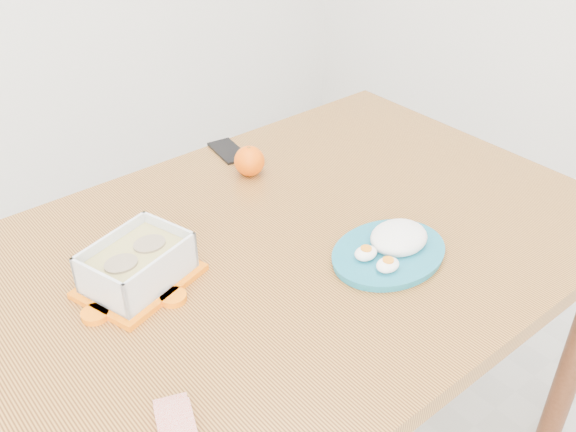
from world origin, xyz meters
TOP-DOWN VIEW (x-y plane):
  - dining_table at (0.18, 0.12)m, footprint 1.33×0.89m
  - food_container at (-0.11, 0.19)m, footprint 0.24×0.20m
  - orange_fruit at (0.28, 0.38)m, footprint 0.07×0.07m
  - rice_plate at (0.31, -0.04)m, footprint 0.24×0.24m
  - smartphone at (0.30, 0.50)m, footprint 0.08×0.13m

SIDE VIEW (x-z plane):
  - dining_table at x=0.18m, z-range 0.29..1.04m
  - smartphone at x=0.30m, z-range 0.75..0.76m
  - rice_plate at x=0.31m, z-range 0.74..0.80m
  - orange_fruit at x=0.28m, z-range 0.75..0.82m
  - food_container at x=-0.11m, z-range 0.75..0.83m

